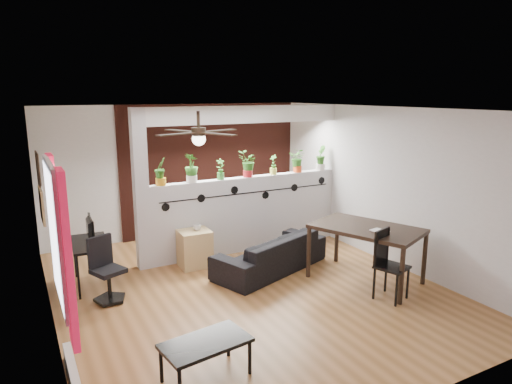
% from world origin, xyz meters
% --- Properties ---
extents(room_shell, '(6.30, 7.10, 2.90)m').
position_xyz_m(room_shell, '(0.00, 0.00, 1.30)').
color(room_shell, brown).
rests_on(room_shell, ground).
extents(partition_wall, '(3.60, 0.18, 1.35)m').
position_xyz_m(partition_wall, '(0.80, 1.50, 0.68)').
color(partition_wall, '#BCBCC1').
rests_on(partition_wall, ground).
extents(ceiling_header, '(3.60, 0.18, 0.30)m').
position_xyz_m(ceiling_header, '(0.80, 1.50, 2.45)').
color(ceiling_header, silver).
rests_on(ceiling_header, room_shell).
extents(pier_column, '(0.22, 0.20, 2.60)m').
position_xyz_m(pier_column, '(-1.11, 1.50, 1.30)').
color(pier_column, '#BCBCC1').
rests_on(pier_column, ground).
extents(brick_panel, '(3.90, 0.05, 2.60)m').
position_xyz_m(brick_panel, '(0.80, 2.97, 1.30)').
color(brick_panel, '#93392A').
rests_on(brick_panel, ground).
extents(vine_decal, '(3.31, 0.01, 0.30)m').
position_xyz_m(vine_decal, '(0.80, 1.40, 1.08)').
color(vine_decal, black).
rests_on(vine_decal, partition_wall).
extents(window_assembly, '(0.09, 1.30, 1.55)m').
position_xyz_m(window_assembly, '(-2.56, -1.20, 1.51)').
color(window_assembly, white).
rests_on(window_assembly, room_shell).
extents(baseboard_heater, '(0.08, 1.00, 0.18)m').
position_xyz_m(baseboard_heater, '(-2.54, -1.20, 0.09)').
color(baseboard_heater, silver).
rests_on(baseboard_heater, ground).
extents(corkboard, '(0.03, 0.60, 0.45)m').
position_xyz_m(corkboard, '(-2.58, 0.95, 1.35)').
color(corkboard, '#A07D4D').
rests_on(corkboard, room_shell).
extents(framed_art, '(0.03, 0.34, 0.44)m').
position_xyz_m(framed_art, '(-2.58, 0.90, 1.85)').
color(framed_art, '#8C7259').
rests_on(framed_art, room_shell).
extents(ceiling_fan, '(1.19, 1.19, 0.43)m').
position_xyz_m(ceiling_fan, '(-0.80, -0.30, 2.31)').
color(ceiling_fan, black).
rests_on(ceiling_fan, room_shell).
extents(potted_plant_0, '(0.30, 0.29, 0.46)m').
position_xyz_m(potted_plant_0, '(-0.78, 1.50, 1.59)').
color(potted_plant_0, orange).
rests_on(potted_plant_0, partition_wall).
extents(potted_plant_1, '(0.32, 0.33, 0.49)m').
position_xyz_m(potted_plant_1, '(-0.25, 1.50, 1.61)').
color(potted_plant_1, white).
rests_on(potted_plant_1, partition_wall).
extents(potted_plant_2, '(0.20, 0.17, 0.36)m').
position_xyz_m(potted_plant_2, '(0.27, 1.50, 1.54)').
color(potted_plant_2, '#348430').
rests_on(potted_plant_2, partition_wall).
extents(potted_plant_3, '(0.24, 0.19, 0.46)m').
position_xyz_m(potted_plant_3, '(0.80, 1.50, 1.59)').
color(potted_plant_3, red).
rests_on(potted_plant_3, partition_wall).
extents(potted_plant_4, '(0.18, 0.21, 0.36)m').
position_xyz_m(potted_plant_4, '(1.33, 1.50, 1.54)').
color(potted_plant_4, '#E0E350').
rests_on(potted_plant_4, partition_wall).
extents(potted_plant_5, '(0.29, 0.30, 0.45)m').
position_xyz_m(potted_plant_5, '(1.85, 1.50, 1.59)').
color(potted_plant_5, '#E94B1B').
rests_on(potted_plant_5, partition_wall).
extents(potted_plant_6, '(0.31, 0.32, 0.48)m').
position_xyz_m(potted_plant_6, '(2.38, 1.50, 1.60)').
color(potted_plant_6, silver).
rests_on(potted_plant_6, partition_wall).
extents(sofa, '(2.07, 1.36, 0.56)m').
position_xyz_m(sofa, '(0.66, 0.44, 0.28)').
color(sofa, black).
rests_on(sofa, ground).
extents(cube_shelf, '(0.51, 0.46, 0.61)m').
position_xyz_m(cube_shelf, '(-0.36, 1.16, 0.31)').
color(cube_shelf, tan).
rests_on(cube_shelf, ground).
extents(cup, '(0.16, 0.16, 0.10)m').
position_xyz_m(cup, '(-0.31, 1.16, 0.66)').
color(cup, gray).
rests_on(cup, cube_shelf).
extents(computer_desk, '(0.55, 0.97, 0.68)m').
position_xyz_m(computer_desk, '(-1.99, 1.16, 0.61)').
color(computer_desk, black).
rests_on(computer_desk, ground).
extents(monitor, '(0.33, 0.07, 0.18)m').
position_xyz_m(monitor, '(-1.99, 1.31, 0.77)').
color(monitor, black).
rests_on(monitor, computer_desk).
extents(office_chair, '(0.49, 0.50, 0.89)m').
position_xyz_m(office_chair, '(-1.88, 0.53, 0.39)').
color(office_chair, black).
rests_on(office_chair, ground).
extents(dining_table, '(1.47, 1.80, 0.85)m').
position_xyz_m(dining_table, '(1.72, -0.61, 0.76)').
color(dining_table, black).
rests_on(dining_table, ground).
extents(book, '(0.22, 0.27, 0.02)m').
position_xyz_m(book, '(1.62, -0.91, 0.86)').
color(book, gray).
rests_on(book, dining_table).
extents(folding_chair, '(0.50, 0.50, 0.98)m').
position_xyz_m(folding_chair, '(1.58, -1.19, 0.58)').
color(folding_chair, black).
rests_on(folding_chair, ground).
extents(coffee_table, '(0.93, 0.60, 0.41)m').
position_xyz_m(coffee_table, '(-1.34, -1.75, 0.36)').
color(coffee_table, black).
rests_on(coffee_table, ground).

